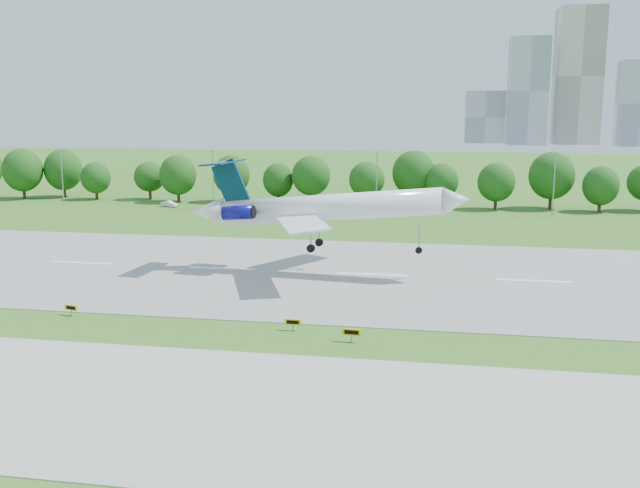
# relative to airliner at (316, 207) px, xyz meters

# --- Properties ---
(ground) EXTENTS (600.00, 600.00, 0.00)m
(ground) POSITION_rel_airliner_xyz_m (-12.68, -25.14, -8.60)
(ground) COLOR #326019
(ground) RESTS_ON ground
(runway) EXTENTS (400.00, 45.00, 0.08)m
(runway) POSITION_rel_airliner_xyz_m (-12.68, -0.14, -8.56)
(runway) COLOR gray
(runway) RESTS_ON ground
(taxiway) EXTENTS (400.00, 23.00, 0.08)m
(taxiway) POSITION_rel_airliner_xyz_m (-12.68, -43.14, -8.56)
(taxiway) COLOR #ADADA8
(taxiway) RESTS_ON ground
(tree_line) EXTENTS (288.40, 8.40, 10.40)m
(tree_line) POSITION_rel_airliner_xyz_m (-12.68, 66.86, -2.41)
(tree_line) COLOR #382314
(tree_line) RESTS_ON ground
(light_poles) EXTENTS (175.90, 0.25, 12.19)m
(light_poles) POSITION_rel_airliner_xyz_m (-15.18, 56.86, -2.26)
(light_poles) COLOR gray
(light_poles) RESTS_ON ground
(skyline) EXTENTS (127.00, 52.00, 80.00)m
(skyline) POSITION_rel_airliner_xyz_m (87.48, 365.47, 21.86)
(skyline) COLOR #B2B2B7
(skyline) RESTS_ON ground
(airliner) EXTENTS (36.74, 26.57, 11.57)m
(airliner) POSITION_rel_airliner_xyz_m (0.00, 0.00, 0.00)
(airliner) COLOR white
(airliner) RESTS_ON ground
(taxi_sign_left) EXTENTS (1.56, 0.55, 1.10)m
(taxi_sign_left) POSITION_rel_airliner_xyz_m (-21.32, -23.63, -7.79)
(taxi_sign_left) COLOR gray
(taxi_sign_left) RESTS_ON ground
(taxi_sign_centre) EXTENTS (1.59, 0.22, 1.12)m
(taxi_sign_centre) POSITION_rel_airliner_xyz_m (2.25, -24.62, -7.78)
(taxi_sign_centre) COLOR gray
(taxi_sign_centre) RESTS_ON ground
(taxi_sign_right) EXTENTS (1.77, 0.33, 1.24)m
(taxi_sign_right) POSITION_rel_airliner_xyz_m (8.23, -27.04, -7.68)
(taxi_sign_right) COLOR gray
(taxi_sign_right) RESTS_ON ground
(service_vehicle_a) EXTENTS (4.16, 2.69, 1.29)m
(service_vehicle_a) POSITION_rel_airliner_xyz_m (-42.83, 56.87, -7.95)
(service_vehicle_a) COLOR silver
(service_vehicle_a) RESTS_ON ground
(service_vehicle_b) EXTENTS (3.32, 1.84, 1.07)m
(service_vehicle_b) POSITION_rel_airliner_xyz_m (-19.19, 55.78, -8.07)
(service_vehicle_b) COLOR silver
(service_vehicle_b) RESTS_ON ground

